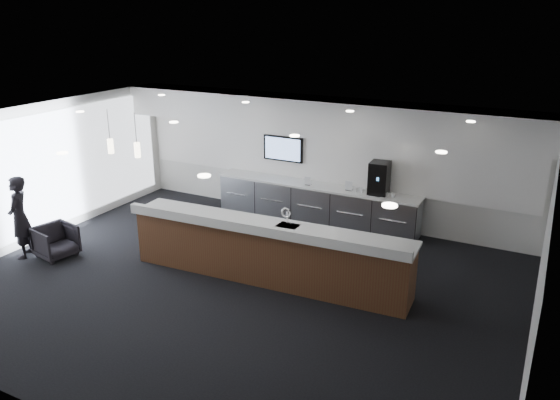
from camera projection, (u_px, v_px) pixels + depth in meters
The scene contains 26 objects.
ground at pixel (235, 285), 10.18m from camera, with size 10.00×10.00×0.00m, color black.
ceiling at pixel (231, 127), 9.19m from camera, with size 10.00×8.00×0.02m, color black.
back_wall at pixel (322, 159), 13.04m from camera, with size 10.00×0.02×3.00m, color silver.
left_wall at pixel (38, 173), 11.86m from camera, with size 0.02×8.00×3.00m, color silver.
right_wall at pixel (541, 268), 7.51m from camera, with size 0.02×8.00×3.00m, color silver.
soffit_bulkhead at pixel (316, 114), 12.28m from camera, with size 10.00×0.90×0.70m, color white.
alcove_panel at pixel (322, 155), 12.98m from camera, with size 9.80×0.06×1.40m, color white.
window_blinds_wall at pixel (39, 174), 11.84m from camera, with size 0.04×7.36×2.55m, color silver.
back_credenza at pixel (315, 203), 13.07m from camera, with size 5.06×0.66×0.95m.
wall_tv at pixel (283, 149), 13.34m from camera, with size 1.05×0.08×0.62m.
pendant_left at pixel (153, 145), 11.15m from camera, with size 0.12×0.12×0.30m, color #FFEEC6.
pendant_right at pixel (127, 141), 11.45m from camera, with size 0.12×0.12×0.30m, color #FFEEC6.
ceiling_can_lights at pixel (231, 129), 9.20m from camera, with size 7.00×5.00×0.02m, color silver, non-canonical shape.
service_counter at pixel (268, 251), 10.24m from camera, with size 5.55×1.19×1.49m.
coffee_machine at pixel (379, 178), 12.18m from camera, with size 0.44×0.56×0.73m.
info_sign_left at pixel (308, 181), 12.84m from camera, with size 0.15×0.02×0.21m, color silver.
info_sign_right at pixel (349, 186), 12.45m from camera, with size 0.17×0.02×0.23m, color silver.
armchair at pixel (56, 241), 11.27m from camera, with size 0.72×0.74×0.68m, color black.
lounge_guest at pixel (20, 217), 11.12m from camera, with size 0.63×0.41×1.73m, color black.
cup_0 at pixel (393, 196), 12.01m from camera, with size 0.09×0.09×0.09m, color white.
cup_1 at pixel (387, 195), 12.07m from camera, with size 0.09×0.09×0.09m, color white.
cup_2 at pixel (381, 194), 12.13m from camera, with size 0.09×0.09×0.09m, color white.
cup_3 at pixel (375, 193), 12.19m from camera, with size 0.09×0.09×0.09m, color white.
cup_4 at pixel (369, 192), 12.26m from camera, with size 0.09×0.09×0.09m, color white.
cup_5 at pixel (363, 191), 12.32m from camera, with size 0.09×0.09×0.09m, color white.
cup_6 at pixel (357, 190), 12.38m from camera, with size 0.09×0.09×0.09m, color white.
Camera 1 is at (4.92, -7.68, 4.86)m, focal length 35.00 mm.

